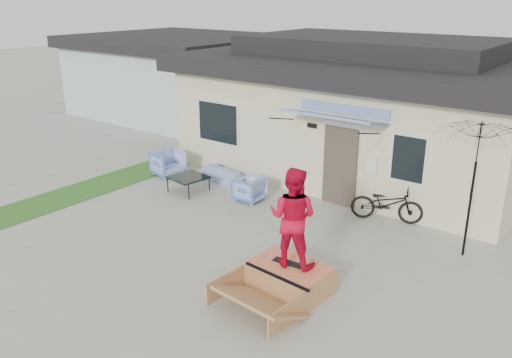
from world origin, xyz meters
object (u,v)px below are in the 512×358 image
Objects in this scene: coffee_table at (189,184)px; patio_umbrella at (474,178)px; armchair_left at (168,162)px; bicycle at (387,200)px; skateboard at (292,263)px; loveseat at (228,172)px; skate_ramp at (290,277)px; skater at (293,216)px; armchair_right at (249,187)px.

coffee_table is 0.42× the size of patio_umbrella.
bicycle is at bearing -70.43° from armchair_left.
patio_umbrella is (2.08, -0.66, 1.19)m from bicycle.
skateboard is at bearing 159.33° from bicycle.
armchair_left is 0.50× the size of bicycle.
bicycle is 2.49m from patio_umbrella.
loveseat reaches higher than coffee_table.
patio_umbrella is 4.30m from skate_ramp.
loveseat is 1.96m from armchair_left.
skate_ramp is 2.53× the size of skateboard.
patio_umbrella is at bearing -135.78° from skater.
loveseat is at bearing 145.97° from skate_ramp.
skater is (0.00, 0.00, 0.97)m from skateboard.
bicycle is 4.00m from skateboard.
skater is at bearing -103.08° from armchair_left.
skate_ramp is at bearing 159.29° from bicycle.
skateboard reaches higher than coffee_table.
armchair_right reaches higher than coffee_table.
skateboard is at bearing 47.78° from armchair_right.
armchair_left is at bearing 159.08° from skate_ramp.
skateboard is (3.40, -3.01, 0.14)m from armchair_right.
armchair_right is 4.68m from skater.
armchair_left is at bearing 149.93° from skateboard.
bicycle is at bearing 93.18° from skate_ramp.
bicycle reaches higher than coffee_table.
skateboard is 0.97m from skater.
patio_umbrella is 4.00m from skater.
bicycle is 0.89× the size of skate_ramp.
armchair_right is at bearing 142.49° from skate_ramp.
skater is (0.00, 0.05, 1.24)m from skate_ramp.
bicycle is (4.89, 0.23, 0.23)m from loveseat.
patio_umbrella is (8.81, 0.23, 1.31)m from armchair_left.
loveseat is at bearing -119.13° from armchair_right.
armchair_left is at bearing -37.81° from skater.
coffee_table is (-0.36, -1.30, -0.10)m from loveseat.
patio_umbrella reaches higher than skate_ramp.
armchair_right is at bearing 158.31° from loveseat.
armchair_left is 1.63m from coffee_table.
armchair_left is at bearing -92.31° from armchair_right.
bicycle is 4.11m from skater.
skateboard is at bearing 90.00° from skate_ramp.
bicycle is at bearing -170.53° from loveseat.
patio_umbrella reaches higher than loveseat.
armchair_right is 5.75m from patio_umbrella.
skateboard is (6.64, -3.11, 0.08)m from armchair_left.
armchair_right is 0.42× the size of bicycle.
armchair_right is (1.39, -0.75, 0.05)m from loveseat.
coffee_table is at bearing 81.40° from loveseat.
skate_ramp is (-2.18, -3.39, -1.50)m from patio_umbrella.
skate_ramp is at bearing -99.50° from skateboard.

